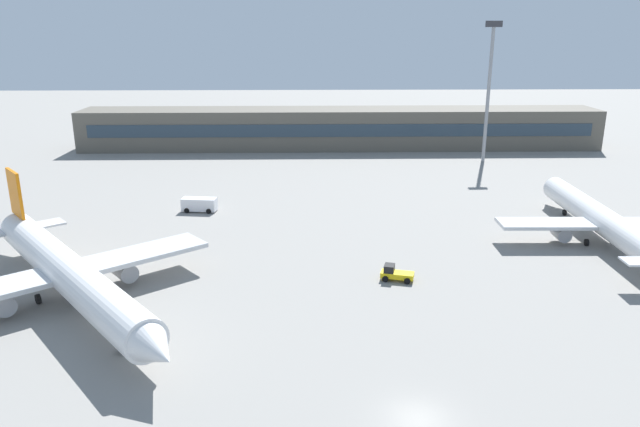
{
  "coord_description": "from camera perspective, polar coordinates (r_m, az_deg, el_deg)",
  "views": [
    {
      "loc": [
        -7.84,
        -36.22,
        26.64
      ],
      "look_at": [
        -6.09,
        40.0,
        3.0
      ],
      "focal_mm": 33.51,
      "sensor_mm": 36.0,
      "label": 1
    }
  ],
  "objects": [
    {
      "name": "airplane_mid",
      "position": [
        85.84,
        25.19,
        -0.49
      ],
      "size": [
        27.07,
        38.92,
        9.62
      ],
      "color": "silver",
      "rests_on": "ground_plane"
    },
    {
      "name": "service_van_white",
      "position": [
        92.57,
        -11.46,
        0.87
      ],
      "size": [
        5.41,
        2.82,
        2.08
      ],
      "color": "white",
      "rests_on": "ground_plane"
    },
    {
      "name": "baggage_tug_yellow",
      "position": [
        66.76,
        7.18,
        -5.69
      ],
      "size": [
        3.87,
        2.57,
        1.75
      ],
      "color": "yellow",
      "rests_on": "ground_plane"
    },
    {
      "name": "terminal_building",
      "position": [
        140.21,
        1.93,
        8.13
      ],
      "size": [
        118.55,
        12.13,
        9.0
      ],
      "color": "#5B564C",
      "rests_on": "ground_plane"
    },
    {
      "name": "floodlight_tower_west",
      "position": [
        128.23,
        15.85,
        11.9
      ],
      "size": [
        3.2,
        0.8,
        28.16
      ],
      "color": "gray",
      "rests_on": "ground_plane"
    },
    {
      "name": "airplane_near",
      "position": [
        64.79,
        -22.85,
        -5.31
      ],
      "size": [
        30.81,
        35.98,
        10.82
      ],
      "color": "silver",
      "rests_on": "ground_plane"
    },
    {
      "name": "ground_plane",
      "position": [
        81.12,
        4.31,
        -2.0
      ],
      "size": [
        400.0,
        400.0,
        0.0
      ],
      "primitive_type": "plane",
      "color": "gray"
    }
  ]
}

